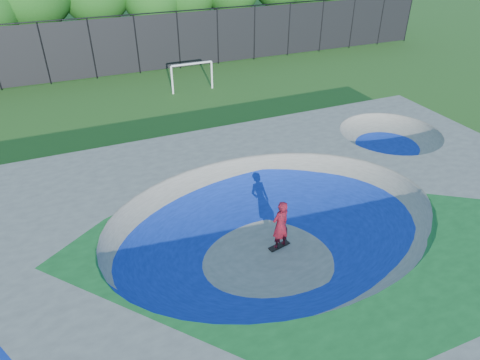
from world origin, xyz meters
The scene contains 6 objects.
ground centered at (0.00, 0.00, 0.00)m, with size 120.00×120.00×0.00m, color #245317.
skate_deck centered at (0.00, 0.00, 0.75)m, with size 22.00×14.00×1.50m, color gray.
skater centered at (0.33, 0.16, 0.91)m, with size 0.66×0.44×1.82m, color #B30E24.
skateboard centered at (0.33, 0.16, 0.03)m, with size 0.78×0.22×0.05m, color black.
soccer_goal centered at (2.35, 15.97, 1.25)m, with size 2.75×0.12×1.81m.
fence centered at (0.00, 21.00, 2.10)m, with size 48.09×0.09×4.04m.
Camera 1 is at (-5.29, -9.58, 9.49)m, focal length 32.00 mm.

